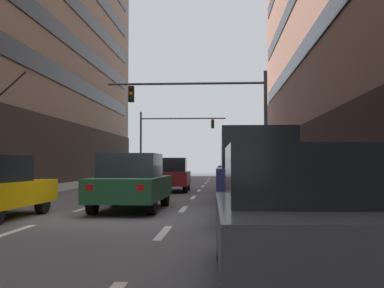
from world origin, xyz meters
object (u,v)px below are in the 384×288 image
(traffic_signal_0, at_px, (216,108))
(pedestrian_0, at_px, (290,171))
(car_driving_0, at_px, (146,171))
(traffic_signal_1, at_px, (167,133))
(car_driving_4, at_px, (170,175))
(car_parked_1, at_px, (256,175))
(car_parked_3, at_px, (239,169))
(car_parked_0, at_px, (294,216))
(taxi_driving_3, at_px, (129,173))
(car_driving_2, at_px, (132,182))
(pedestrian_1, at_px, (302,169))
(car_parked_2, at_px, (245,172))

(traffic_signal_0, xyz_separation_m, pedestrian_0, (3.49, -2.01, -3.21))
(car_driving_0, bearing_deg, traffic_signal_1, 85.42)
(car_driving_4, height_order, car_parked_1, car_parked_1)
(car_driving_4, bearing_deg, car_parked_3, -3.77)
(car_driving_4, distance_m, traffic_signal_0, 4.24)
(car_parked_0, relative_size, car_parked_1, 0.93)
(car_parked_0, xyz_separation_m, traffic_signal_1, (-5.96, 39.48, 3.50))
(car_driving_0, distance_m, traffic_signal_1, 8.99)
(taxi_driving_3, height_order, car_driving_4, taxi_driving_3)
(car_driving_2, bearing_deg, traffic_signal_1, 94.64)
(traffic_signal_1, xyz_separation_m, pedestrian_1, (8.31, -25.80, -3.12))
(taxi_driving_3, height_order, pedestrian_0, taxi_driving_3)
(car_driving_4, xyz_separation_m, traffic_signal_0, (2.24, 1.15, 3.41))
(car_driving_2, bearing_deg, car_parked_2, 43.03)
(taxi_driving_3, bearing_deg, car_parked_2, -62.00)
(car_driving_4, relative_size, pedestrian_1, 2.58)
(car_driving_4, xyz_separation_m, car_parked_1, (3.35, -12.26, 0.27))
(car_driving_4, distance_m, car_parked_2, 7.34)
(car_parked_3, bearing_deg, car_parked_1, -90.00)
(car_parked_1, xyz_separation_m, pedestrian_1, (2.35, 7.69, 0.06))
(car_parked_1, height_order, pedestrian_1, car_parked_1)
(car_parked_2, distance_m, car_parked_3, 6.31)
(car_parked_2, bearing_deg, car_parked_3, 90.00)
(car_driving_2, height_order, pedestrian_1, pedestrian_1)
(car_parked_2, bearing_deg, pedestrian_1, 39.81)
(traffic_signal_1, distance_m, pedestrian_0, 23.83)
(pedestrian_0, relative_size, pedestrian_1, 0.88)
(car_driving_4, bearing_deg, car_parked_1, -74.73)
(car_driving_4, relative_size, car_parked_3, 0.97)
(car_parked_3, relative_size, traffic_signal_1, 0.57)
(car_driving_4, bearing_deg, car_parked_2, -62.86)
(traffic_signal_1, bearing_deg, car_driving_4, -82.98)
(taxi_driving_3, height_order, car_parked_0, taxi_driving_3)
(car_parked_2, bearing_deg, car_driving_0, 108.79)
(car_driving_0, bearing_deg, traffic_signal_0, -64.94)
(car_driving_4, bearing_deg, car_driving_0, 104.21)
(car_driving_2, height_order, traffic_signal_1, traffic_signal_1)
(traffic_signal_0, relative_size, pedestrian_1, 4.83)
(taxi_driving_3, bearing_deg, car_driving_4, -61.02)
(traffic_signal_0, relative_size, pedestrian_0, 5.46)
(car_parked_1, bearing_deg, car_driving_2, 143.94)
(taxi_driving_3, bearing_deg, car_parked_1, -70.12)
(car_driving_4, relative_size, car_parked_0, 1.06)
(car_parked_1, height_order, pedestrian_0, car_parked_1)
(car_driving_0, distance_m, traffic_signal_0, 13.46)
(car_parked_2, relative_size, pedestrian_0, 2.90)
(car_parked_3, distance_m, pedestrian_1, 4.94)
(car_parked_3, height_order, traffic_signal_0, traffic_signal_0)
(car_driving_2, height_order, taxi_driving_3, taxi_driving_3)
(pedestrian_0, bearing_deg, car_driving_0, 123.11)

